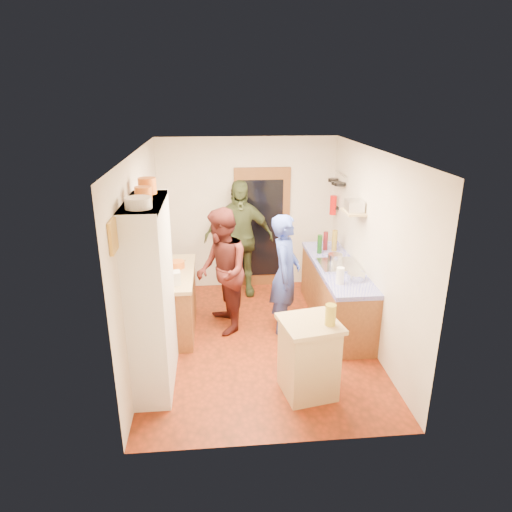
{
  "coord_description": "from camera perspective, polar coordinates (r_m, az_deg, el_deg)",
  "views": [
    {
      "loc": [
        -0.56,
        -5.57,
        3.27
      ],
      "look_at": [
        -0.03,
        0.15,
        1.2
      ],
      "focal_mm": 32.0,
      "sensor_mm": 36.0,
      "label": 1
    }
  ],
  "objects": [
    {
      "name": "person_left",
      "position": [
        6.46,
        -4.09,
        -1.79
      ],
      "size": [
        0.81,
        0.97,
        1.8
      ],
      "primitive_type": "imported",
      "rotation": [
        0.0,
        0.0,
        -1.41
      ],
      "color": "#431815",
      "rests_on": "ground"
    },
    {
      "name": "bottle_b",
      "position": [
        7.32,
        8.68,
        1.89
      ],
      "size": [
        0.09,
        0.09,
        0.3
      ],
      "primitive_type": "cylinder",
      "rotation": [
        0.0,
        0.0,
        0.28
      ],
      "color": "#591419",
      "rests_on": "right_counter_top"
    },
    {
      "name": "wall_left",
      "position": [
        5.99,
        -14.15,
        -0.06
      ],
      "size": [
        0.02,
        4.0,
        2.6
      ],
      "primitive_type": "cube",
      "color": "beige",
      "rests_on": "ground"
    },
    {
      "name": "person_back",
      "position": [
        7.57,
        -2.04,
        2.18
      ],
      "size": [
        1.18,
        0.54,
        1.97
      ],
      "primitive_type": "imported",
      "rotation": [
        0.0,
        0.0,
        0.05
      ],
      "color": "#333D21",
      "rests_on": "ground"
    },
    {
      "name": "right_counter_top",
      "position": [
        6.76,
        10.12,
        -1.32
      ],
      "size": [
        0.62,
        2.22,
        0.06
      ],
      "primitive_type": "cube",
      "color": "#100BB2",
      "rests_on": "right_counter_base"
    },
    {
      "name": "radio",
      "position": [
        6.5,
        12.17,
        6.16
      ],
      "size": [
        0.23,
        0.31,
        0.15
      ],
      "primitive_type": "cube",
      "rotation": [
        0.0,
        0.0,
        -0.04
      ],
      "color": "silver",
      "rests_on": "wall_shelf"
    },
    {
      "name": "person_hob",
      "position": [
        6.4,
        3.94,
        -2.39
      ],
      "size": [
        0.58,
        0.72,
        1.72
      ],
      "primitive_type": "imported",
      "rotation": [
        0.0,
        0.0,
        1.26
      ],
      "color": "#2F43A4",
      "rests_on": "ground"
    },
    {
      "name": "mixing_bowl",
      "position": [
        6.25,
        12.4,
        -2.54
      ],
      "size": [
        0.25,
        0.25,
        0.09
      ],
      "primitive_type": "cylinder",
      "rotation": [
        0.0,
        0.0,
        0.07
      ],
      "color": "silver",
      "rests_on": "right_counter_top"
    },
    {
      "name": "wall_right",
      "position": [
        6.26,
        14.26,
        0.82
      ],
      "size": [
        0.02,
        4.0,
        2.6
      ],
      "primitive_type": "cube",
      "color": "beige",
      "rests_on": "ground"
    },
    {
      "name": "hutch_body",
      "position": [
        5.3,
        -12.92,
        -4.95
      ],
      "size": [
        0.4,
        1.2,
        2.2
      ],
      "primitive_type": "cube",
      "color": "silver",
      "rests_on": "ground"
    },
    {
      "name": "picture_frame",
      "position": [
        4.31,
        -17.45,
        2.36
      ],
      "size": [
        0.03,
        0.25,
        0.3
      ],
      "primitive_type": "cube",
      "color": "gold",
      "rests_on": "wall_left"
    },
    {
      "name": "plate_stack",
      "position": [
        4.63,
        -14.49,
        6.46
      ],
      "size": [
        0.26,
        0.26,
        0.11
      ],
      "primitive_type": "cylinder",
      "color": "white",
      "rests_on": "hutch_top_shelf"
    },
    {
      "name": "island_top",
      "position": [
        5.08,
        6.77,
        -8.4
      ],
      "size": [
        0.73,
        0.73,
        0.05
      ],
      "primitive_type": "cube",
      "rotation": [
        0.0,
        0.0,
        0.19
      ],
      "color": "tan",
      "rests_on": "island_base"
    },
    {
      "name": "right_counter_base",
      "position": [
        6.94,
        9.9,
        -4.79
      ],
      "size": [
        0.6,
        2.2,
        0.84
      ],
      "primitive_type": "cube",
      "color": "brown",
      "rests_on": "ground"
    },
    {
      "name": "bottle_a",
      "position": [
        7.15,
        7.96,
        1.48
      ],
      "size": [
        0.09,
        0.09,
        0.3
      ],
      "primitive_type": "cylinder",
      "rotation": [
        0.0,
        0.0,
        -0.18
      ],
      "color": "#143F14",
      "rests_on": "right_counter_top"
    },
    {
      "name": "pan_hang_c",
      "position": [
        7.7,
        9.63,
        9.34
      ],
      "size": [
        0.17,
        0.17,
        0.05
      ],
      "primitive_type": "cylinder",
      "color": "black",
      "rests_on": "pan_rail"
    },
    {
      "name": "kettle",
      "position": [
        6.36,
        -11.2,
        -1.54
      ],
      "size": [
        0.21,
        0.21,
        0.2
      ],
      "primitive_type": "cylinder",
      "rotation": [
        0.0,
        0.0,
        0.21
      ],
      "color": "white",
      "rests_on": "left_counter_top"
    },
    {
      "name": "orange_pot_a",
      "position": [
        4.97,
        -13.91,
        7.59
      ],
      "size": [
        0.18,
        0.18,
        0.14
      ],
      "primitive_type": "cylinder",
      "color": "orange",
      "rests_on": "hutch_top_shelf"
    },
    {
      "name": "fire_extinguisher",
      "position": [
        7.74,
        9.62,
        6.29
      ],
      "size": [
        0.11,
        0.11,
        0.32
      ],
      "primitive_type": "cylinder",
      "color": "red",
      "rests_on": "wall_right"
    },
    {
      "name": "oil_jar",
      "position": [
        4.98,
        9.29,
        -7.26
      ],
      "size": [
        0.14,
        0.14,
        0.23
      ],
      "primitive_type": "cylinder",
      "rotation": [
        0.0,
        0.0,
        0.19
      ],
      "color": "#AD9E2D",
      "rests_on": "island_top"
    },
    {
      "name": "floor",
      "position": [
        6.49,
        0.36,
        -10.57
      ],
      "size": [
        3.0,
        4.0,
        0.02
      ],
      "primitive_type": "cube",
      "color": "maroon",
      "rests_on": "ground"
    },
    {
      "name": "pan_hang_b",
      "position": [
        7.51,
        10.01,
        8.98
      ],
      "size": [
        0.16,
        0.16,
        0.05
      ],
      "primitive_type": "cylinder",
      "color": "black",
      "rests_on": "pan_rail"
    },
    {
      "name": "paper_towel",
      "position": [
        6.06,
        10.48,
        -2.44
      ],
      "size": [
        0.13,
        0.13,
        0.22
      ],
      "primitive_type": "cylinder",
      "rotation": [
        0.0,
        0.0,
        -0.29
      ],
      "color": "white",
      "rests_on": "right_counter_top"
    },
    {
      "name": "door_frame",
      "position": [
        7.91,
        0.77,
        3.47
      ],
      "size": [
        0.95,
        0.06,
        2.1
      ],
      "primitive_type": "cube",
      "color": "brown",
      "rests_on": "ground"
    },
    {
      "name": "bottle_c",
      "position": [
        7.3,
        9.79,
        1.91
      ],
      "size": [
        0.11,
        0.11,
        0.34
      ],
      "primitive_type": "cylinder",
      "rotation": [
        0.0,
        0.0,
        -0.32
      ],
      "color": "olive",
      "rests_on": "right_counter_top"
    },
    {
      "name": "ext_bracket",
      "position": [
        7.77,
        10.03,
        5.93
      ],
      "size": [
        0.06,
        0.1,
        0.04
      ],
      "primitive_type": "cube",
      "color": "black",
      "rests_on": "wall_right"
    },
    {
      "name": "hutch_top_shelf",
      "position": [
        4.95,
        -13.88,
        6.48
      ],
      "size": [
        0.4,
        1.14,
        0.04
      ],
      "primitive_type": "cube",
      "color": "silver",
      "rests_on": "hutch_body"
    },
    {
      "name": "pan_rail",
      "position": [
        7.48,
        10.57,
        10.07
      ],
      "size": [
        0.02,
        0.65,
        0.02
      ],
      "primitive_type": "cylinder",
      "rotation": [
        1.57,
        0.0,
        0.0
      ],
      "color": "silver",
      "rests_on": "wall_right"
    },
    {
      "name": "left_counter_top",
      "position": [
        6.52,
        -10.59,
        -2.15
      ],
      "size": [
        0.64,
        1.44,
        0.05
      ],
      "primitive_type": "cube",
      "color": "tan",
      "rests_on": "left_counter_base"
    },
    {
      "name": "wall_back",
      "position": [
        7.86,
        -1.08,
        5.26
      ],
      "size": [
        3.0,
        0.02,
        2.6
      ],
      "primitive_type": "cube",
      "color": "beige",
      "rests_on": "ground"
    },
    {
      "name": "wall_front",
      "position": [
        4.11,
        3.2,
        -8.91
      ],
      "size": [
        3.0,
        0.02,
        2.6
      ],
      "primitive_type": "cube",
      "color": "beige",
      "rests_on": "ground"
    },
    {
      "name": "door_glass",
      "position": [
        7.87,
        0.79,
        3.4
      ],
      "size": [
        0.7,
        0.02,
        1.7
      ],
      "primitive_type": "cube",
      "color": "black",
      "rests_on": "door_frame"
    },
    {
      "name": "chopping_board",
      "position": [
        6.95,
        -10.12,
        -0.37
      ],
      "size": [
        0.33,
        0.26,
        0.02
      ],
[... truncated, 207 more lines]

